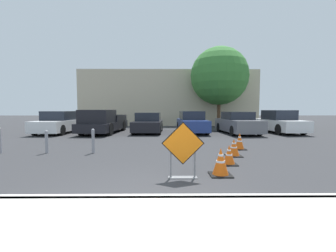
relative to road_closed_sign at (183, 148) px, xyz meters
The scene contains 19 objects.
ground_plane 8.65m from the road_closed_sign, 96.15° to the left, with size 96.00×96.00×0.00m, color #333335.
sidewalk_strip 3.04m from the road_closed_sign, 108.13° to the right, with size 24.83×2.77×0.14m.
curb_lip 1.83m from the road_closed_sign, 122.81° to the right, with size 24.83×0.20×0.14m.
road_closed_sign is the anchor object (origin of this frame).
traffic_cone_nearest 1.07m from the road_closed_sign, 14.57° to the left, with size 0.54×0.54×0.70m.
traffic_cone_second 2.05m from the road_closed_sign, 42.20° to the left, with size 0.47×0.47×0.59m.
traffic_cone_third 3.27m from the road_closed_sign, 52.13° to the left, with size 0.54×0.54×0.62m.
traffic_cone_fourth 4.73m from the road_closed_sign, 55.95° to the left, with size 0.50×0.50×0.69m.
parked_car_nearest 13.00m from the road_closed_sign, 127.17° to the left, with size 2.02×4.36×1.53m.
pickup_truck 11.28m from the road_closed_sign, 115.08° to the left, with size 2.35×5.64×1.62m.
parked_car_second 10.83m from the road_closed_sign, 98.85° to the left, with size 2.01×4.15×1.42m.
parked_car_third 10.67m from the road_closed_sign, 82.32° to the left, with size 1.96×4.41×1.53m.
parked_car_fourth 11.04m from the road_closed_sign, 65.82° to the left, with size 2.18×4.61×1.49m.
parked_car_fifth 13.01m from the road_closed_sign, 54.16° to the left, with size 2.08×4.62×1.60m.
bollard_nearest 4.46m from the road_closed_sign, 134.99° to the left, with size 0.12×0.12×0.93m.
bollard_second 5.82m from the road_closed_sign, 147.25° to the left, with size 0.12×0.12×0.87m.
bollard_third 7.35m from the road_closed_sign, 154.64° to the left, with size 0.12×0.12×0.98m.
building_facade_backdrop 19.74m from the road_closed_sign, 90.40° to the left, with size 18.11×5.00×5.62m.
street_tree_behind_lot 17.08m from the road_closed_sign, 73.95° to the left, with size 5.37×5.37×7.45m.
Camera 1 is at (0.52, -3.82, 1.65)m, focal length 24.00 mm.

